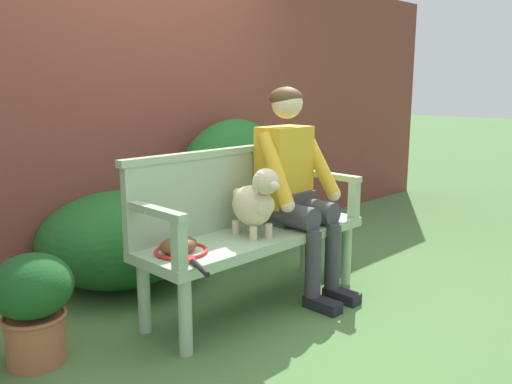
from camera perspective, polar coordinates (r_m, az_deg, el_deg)
name	(u,v)px	position (r m, az deg, el deg)	size (l,w,h in m)	color
ground_plane	(256,305)	(3.44, 0.00, -11.92)	(40.00, 40.00, 0.00)	#4C753D
brick_garden_fence	(130,112)	(4.21, -13.24, 8.33)	(8.00, 0.30, 2.31)	brown
hedge_bush_mid_left	(121,238)	(3.81, -14.14, -4.77)	(1.13, 1.06, 0.64)	#1E5B23
hedge_bush_mid_right	(235,185)	(4.41, -2.25, 0.71)	(1.07, 0.74, 1.08)	#1E5B23
garden_bench	(256,243)	(3.30, 0.00, -5.39)	(1.55, 0.49, 0.47)	#9EB793
bench_backrest	(232,187)	(3.37, -2.59, 0.58)	(1.59, 0.06, 0.50)	#9EB793
bench_armrest_left_end	(164,225)	(2.70, -9.73, -3.49)	(0.06, 0.49, 0.28)	#9EB793
bench_armrest_right_end	(340,186)	(3.73, 8.93, 0.66)	(0.06, 0.49, 0.28)	#9EB793
person_seated	(293,182)	(3.45, 4.00, 1.05)	(0.56, 0.64, 1.34)	black
dog_on_bench	(256,202)	(3.13, -0.04, -1.05)	(0.25, 0.42, 0.42)	beige
tennis_racket	(183,252)	(2.89, -7.76, -6.39)	(0.37, 0.58, 0.03)	red
baseball_glove	(178,245)	(2.90, -8.30, -5.61)	(0.22, 0.17, 0.09)	brown
potted_plant	(33,302)	(2.88, -22.63, -10.71)	(0.40, 0.40, 0.56)	#A85B3D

